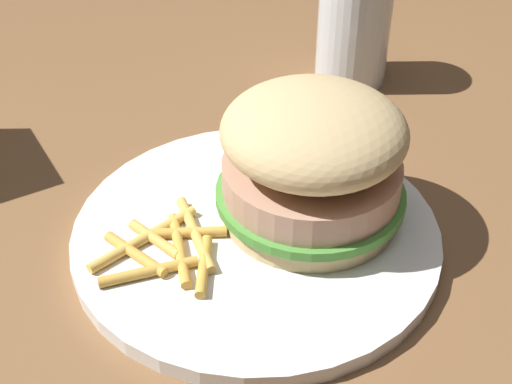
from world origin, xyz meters
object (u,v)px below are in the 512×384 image
(sandwich, at_px, (312,159))
(fries_pile, at_px, (168,247))
(drink_glass, at_px, (353,30))
(plate, at_px, (256,234))

(sandwich, distance_m, fries_pile, 0.11)
(sandwich, height_order, drink_glass, drink_glass)
(plate, height_order, sandwich, sandwich)
(sandwich, xyz_separation_m, fries_pile, (0.03, -0.10, -0.04))
(fries_pile, xyz_separation_m, drink_glass, (-0.23, 0.18, 0.03))
(sandwich, bearing_deg, plate, -76.14)
(plate, distance_m, sandwich, 0.07)
(plate, bearing_deg, sandwich, 103.86)
(sandwich, relative_size, fries_pile, 1.37)
(fries_pile, bearing_deg, sandwich, 104.39)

